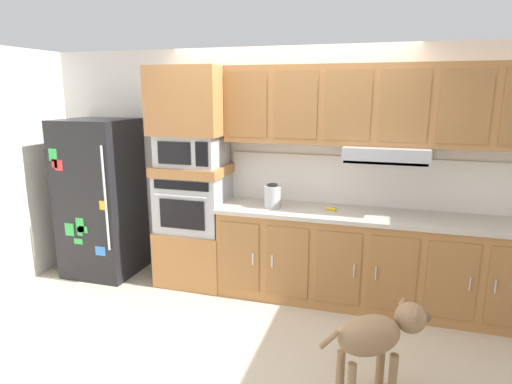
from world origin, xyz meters
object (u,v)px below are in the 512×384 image
Objects in this scene: refrigerator at (101,198)px; built_in_oven at (194,202)px; electric_kettle at (272,196)px; dog at (378,335)px; microwave at (192,150)px; screwdriver at (332,209)px.

refrigerator is 1.12m from built_in_oven.
electric_kettle is 0.32× the size of dog.
electric_kettle is at bearing 94.86° from dog.
built_in_oven is 0.89m from electric_kettle.
electric_kettle is at bearing -3.08° from microwave.
refrigerator is at bearing -178.07° from screwdriver.
microwave is (0.00, -0.00, 0.56)m from built_in_oven.
screwdriver is 1.54m from dog.
refrigerator is 1.26m from microwave.
electric_kettle is 1.80m from dog.
built_in_oven is 0.94× the size of dog.
dog is at bearing -22.75° from refrigerator.
refrigerator is at bearing -176.52° from built_in_oven.
dog is (1.08, -1.31, -0.58)m from electric_kettle.
microwave is 1.56m from screwdriver.
screwdriver is at bearing 6.49° from electric_kettle.
microwave is (1.12, 0.07, 0.58)m from refrigerator.
dog is (1.96, -1.36, -0.45)m from built_in_oven.
dog is at bearing -50.43° from electric_kettle.
screwdriver is (1.46, 0.02, 0.03)m from built_in_oven.
screwdriver is at bearing 1.93° from refrigerator.
refrigerator reaches higher than dog.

